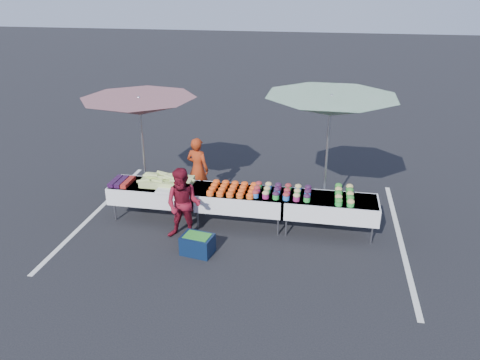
% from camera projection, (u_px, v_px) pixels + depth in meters
% --- Properties ---
extents(ground, '(80.00, 80.00, 0.00)m').
position_uv_depth(ground, '(240.00, 224.00, 9.72)').
color(ground, black).
extents(stripe_left, '(0.10, 5.00, 0.00)m').
position_uv_depth(stripe_left, '(97.00, 211.00, 10.26)').
color(stripe_left, silver).
rests_on(stripe_left, ground).
extents(stripe_right, '(0.10, 5.00, 0.00)m').
position_uv_depth(stripe_right, '(400.00, 239.00, 9.17)').
color(stripe_right, silver).
rests_on(stripe_right, ground).
extents(table_left, '(1.86, 0.81, 0.75)m').
position_uv_depth(table_left, '(156.00, 192.00, 9.80)').
color(table_left, white).
rests_on(table_left, ground).
extents(table_center, '(1.86, 0.81, 0.75)m').
position_uv_depth(table_center, '(240.00, 199.00, 9.49)').
color(table_center, white).
rests_on(table_center, ground).
extents(table_right, '(1.86, 0.81, 0.75)m').
position_uv_depth(table_right, '(330.00, 206.00, 9.18)').
color(table_right, white).
rests_on(table_right, ground).
extents(berry_punnets, '(0.40, 0.54, 0.08)m').
position_uv_depth(berry_punnets, '(122.00, 182.00, 9.78)').
color(berry_punnets, black).
rests_on(berry_punnets, table_left).
extents(corn_pile, '(1.16, 0.57, 0.26)m').
position_uv_depth(corn_pile, '(167.00, 181.00, 9.69)').
color(corn_pile, '#B1C464').
rests_on(corn_pile, table_left).
extents(plastic_bags, '(0.30, 0.25, 0.05)m').
position_uv_depth(plastic_bags, '(164.00, 191.00, 9.40)').
color(plastic_bags, white).
rests_on(plastic_bags, table_left).
extents(carrot_bowls, '(0.95, 0.69, 0.11)m').
position_uv_depth(carrot_bowls, '(233.00, 189.00, 9.42)').
color(carrot_bowls, orange).
rests_on(carrot_bowls, table_center).
extents(potato_cups, '(1.14, 0.58, 0.16)m').
position_uv_depth(potato_cups, '(282.00, 191.00, 9.25)').
color(potato_cups, blue).
rests_on(potato_cups, table_right).
extents(bean_baskets, '(0.36, 0.86, 0.15)m').
position_uv_depth(bean_baskets, '(344.00, 194.00, 9.12)').
color(bean_baskets, green).
rests_on(bean_baskets, table_right).
extents(vendor, '(0.61, 0.49, 1.47)m').
position_uv_depth(vendor, '(198.00, 169.00, 10.59)').
color(vendor, '#992E11').
rests_on(vendor, ground).
extents(customer, '(0.72, 0.56, 1.45)m').
position_uv_depth(customer, '(183.00, 205.00, 8.92)').
color(customer, maroon).
rests_on(customer, ground).
extents(umbrella_left, '(2.88, 2.88, 2.47)m').
position_uv_depth(umbrella_left, '(139.00, 107.00, 9.73)').
color(umbrella_left, black).
rests_on(umbrella_left, ground).
extents(umbrella_right, '(3.40, 3.40, 2.68)m').
position_uv_depth(umbrella_right, '(331.00, 107.00, 9.00)').
color(umbrella_right, black).
rests_on(umbrella_right, ground).
extents(storage_bin, '(0.63, 0.50, 0.37)m').
position_uv_depth(storage_bin, '(198.00, 244.00, 8.62)').
color(storage_bin, '#0A1A36').
rests_on(storage_bin, ground).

